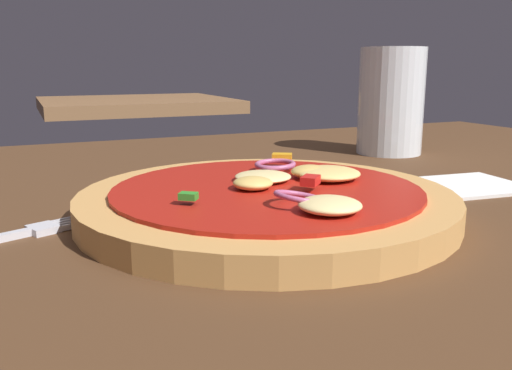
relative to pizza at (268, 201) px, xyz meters
name	(u,v)px	position (x,y,z in m)	size (l,w,h in m)	color
dining_table	(312,221)	(0.06, 0.03, -0.03)	(1.20, 0.89, 0.04)	#4C301C
pizza	(268,201)	(0.00, 0.00, 0.00)	(0.29, 0.29, 0.03)	tan
beer_glass	(391,107)	(0.27, 0.21, 0.05)	(0.08, 0.08, 0.14)	silver
napkin	(452,187)	(0.20, 0.01, -0.01)	(0.15, 0.10, 0.00)	white
background_table	(136,105)	(0.20, 1.50, -0.03)	(0.62, 0.54, 0.04)	brown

